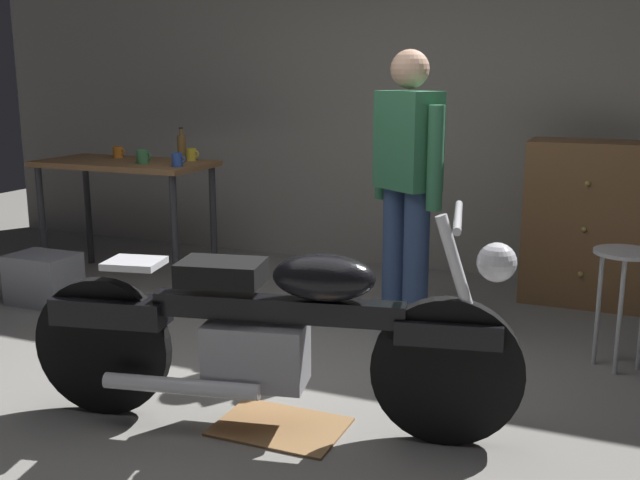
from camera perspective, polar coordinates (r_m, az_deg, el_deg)
name	(u,v)px	position (r m, az deg, el deg)	size (l,w,h in m)	color
ground_plane	(253,399)	(3.71, -5.15, -11.99)	(12.00, 12.00, 0.00)	gray
back_wall	(418,71)	(5.99, 7.49, 12.60)	(8.00, 0.12, 3.10)	gray
workbench	(125,176)	(5.79, -14.59, 4.73)	(1.30, 0.64, 0.90)	brown
motorcycle	(271,331)	(3.27, -3.78, -6.90)	(2.16, 0.77, 1.00)	black
person_standing	(407,181)	(4.39, 6.64, 4.47)	(0.48, 0.40, 1.67)	#334A76
shop_stool	(623,277)	(4.22, 22.08, -2.61)	(0.32, 0.32, 0.64)	#B2B2B7
wooden_dresser	(586,223)	(5.37, 19.61, 1.24)	(0.80, 0.47, 1.10)	brown
drip_tray	(280,427)	(3.43, -3.05, -13.99)	(0.56, 0.40, 0.01)	olive
storage_bin	(44,279)	(5.44, -20.26, -2.78)	(0.44, 0.32, 0.34)	gray
mug_green_speckled	(143,157)	(5.56, -13.32, 6.20)	(0.12, 0.09, 0.10)	#3D7F4C
mug_blue_enamel	(177,160)	(5.34, -10.80, 6.02)	(0.11, 0.07, 0.09)	#2D51AD
mug_orange_travel	(118,152)	(6.00, -15.11, 6.47)	(0.10, 0.07, 0.09)	orange
mug_yellow_tall	(192,154)	(5.69, -9.74, 6.44)	(0.10, 0.07, 0.09)	yellow
bottle	(182,147)	(5.77, -10.48, 7.00)	(0.06, 0.06, 0.24)	olive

